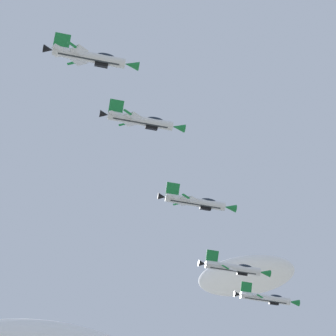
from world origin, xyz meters
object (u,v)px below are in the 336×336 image
Objects in this scene: fighter_jet_left_outer at (142,121)px; fighter_jet_right_outer at (91,57)px; fighter_jet_lead at (266,298)px; fighter_jet_right_wing at (197,202)px; fighter_jet_left_wing at (234,268)px.

fighter_jet_left_outer is 16.74m from fighter_jet_right_outer.
fighter_jet_lead is at bearing 138.86° from fighter_jet_right_outer.
fighter_jet_left_outer is at bearing -41.15° from fighter_jet_lead.
fighter_jet_lead is 57.54m from fighter_jet_left_outer.
fighter_jet_right_wing is at bearing -40.21° from fighter_jet_lead.
fighter_jet_left_outer reaches higher than fighter_jet_right_outer.
fighter_jet_lead is 74.13m from fighter_jet_right_outer.
fighter_jet_left_wing is at bearing 139.56° from fighter_jet_left_outer.
fighter_jet_left_outer is (-10.71, -38.45, 4.24)m from fighter_jet_left_wing.
fighter_jet_left_wing is 1.00× the size of fighter_jet_right_wing.
fighter_jet_right_wing is (-4.40, -19.03, 1.52)m from fighter_jet_left_wing.
fighter_jet_lead is 18.14m from fighter_jet_left_wing.
fighter_jet_lead is 37.23m from fighter_jet_right_wing.
fighter_jet_left_wing is 1.00× the size of fighter_jet_left_outer.
fighter_jet_right_wing reaches higher than fighter_jet_left_wing.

